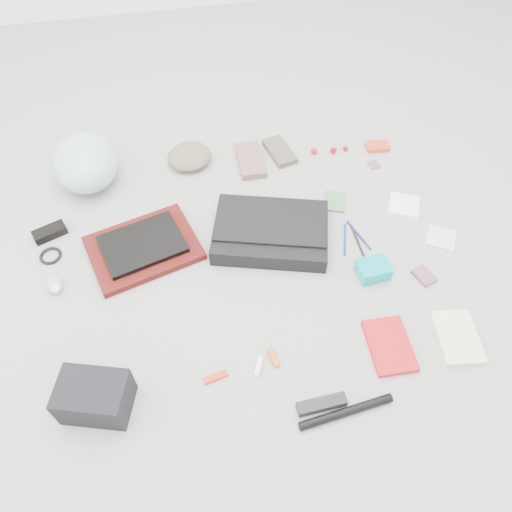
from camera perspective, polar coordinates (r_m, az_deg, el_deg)
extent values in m
plane|color=gray|center=(1.85, 0.00, -0.95)|extent=(4.00, 4.00, 0.00)
cube|color=black|center=(1.90, 1.68, 2.74)|extent=(0.50, 0.41, 0.07)
cube|color=black|center=(1.87, 1.71, 3.56)|extent=(0.45, 0.30, 0.01)
cube|color=#480F0C|center=(1.93, -12.73, 0.89)|extent=(0.46, 0.39, 0.03)
cube|color=black|center=(1.91, -12.85, 1.33)|extent=(0.34, 0.29, 0.02)
ellipsoid|color=#ACE2D7|center=(2.20, -18.88, 10.14)|extent=(0.28, 0.34, 0.20)
ellipsoid|color=#6B5E4A|center=(2.23, -7.62, 11.21)|extent=(0.24, 0.23, 0.07)
cube|color=#836255|center=(2.21, -0.64, 10.89)|extent=(0.11, 0.22, 0.03)
cube|color=#5E504A|center=(2.26, 2.72, 11.85)|extent=(0.13, 0.20, 0.03)
cube|color=black|center=(2.08, -22.50, 2.51)|extent=(0.14, 0.10, 0.03)
torus|color=black|center=(2.02, -22.43, 0.03)|extent=(0.09, 0.09, 0.01)
ellipsoid|color=#B8B8B8|center=(1.92, -22.03, -3.02)|extent=(0.07, 0.10, 0.03)
cube|color=black|center=(1.60, -17.96, -15.07)|extent=(0.23, 0.19, 0.13)
cube|color=red|center=(1.62, -4.64, -13.62)|extent=(0.08, 0.04, 0.01)
cylinder|color=white|center=(1.63, 0.30, -12.51)|extent=(0.04, 0.07, 0.02)
cylinder|color=#D0571A|center=(1.64, 2.03, -11.56)|extent=(0.03, 0.07, 0.02)
cube|color=black|center=(1.58, 7.52, -16.45)|extent=(0.15, 0.04, 0.03)
cylinder|color=black|center=(1.59, 10.25, -17.12)|extent=(0.30, 0.06, 0.03)
cube|color=red|center=(1.71, 15.01, -9.86)|extent=(0.14, 0.21, 0.02)
cube|color=beige|center=(1.80, 22.03, -8.60)|extent=(0.16, 0.21, 0.02)
cube|color=#447C4C|center=(2.07, 8.95, 6.16)|extent=(0.11, 0.13, 0.01)
cylinder|color=#0D2E95|center=(1.95, 10.13, 1.88)|extent=(0.06, 0.15, 0.01)
cylinder|color=black|center=(1.95, 11.48, 1.82)|extent=(0.01, 0.16, 0.01)
cylinder|color=navy|center=(1.97, 11.67, 2.36)|extent=(0.05, 0.16, 0.01)
cube|color=#01A8B5|center=(1.85, 13.23, -1.54)|extent=(0.12, 0.10, 0.05)
cube|color=#7B4D66|center=(1.91, 18.62, -2.15)|extent=(0.08, 0.09, 0.02)
cube|color=white|center=(2.13, 16.58, 5.63)|extent=(0.16, 0.16, 0.01)
cube|color=silver|center=(2.05, 20.41, 1.95)|extent=(0.15, 0.15, 0.01)
sphere|color=red|center=(2.28, 6.67, 11.85)|extent=(0.04, 0.04, 0.03)
sphere|color=#A4000F|center=(2.29, 8.85, 11.86)|extent=(0.03, 0.03, 0.03)
sphere|color=#A4000E|center=(2.32, 10.19, 12.00)|extent=(0.02, 0.02, 0.02)
cube|color=red|center=(2.36, 13.70, 12.06)|extent=(0.11, 0.07, 0.02)
cube|color=#7A5666|center=(2.27, 13.30, 10.12)|extent=(0.05, 0.06, 0.00)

